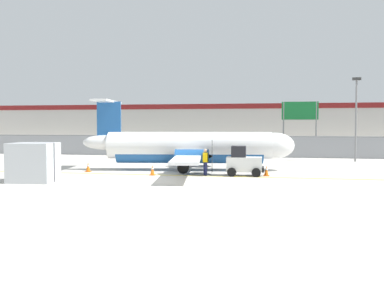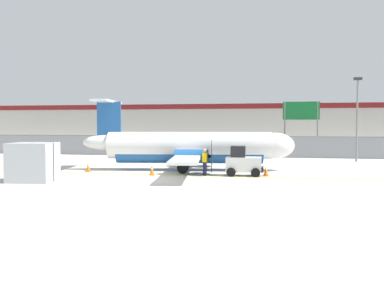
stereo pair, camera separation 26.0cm
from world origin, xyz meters
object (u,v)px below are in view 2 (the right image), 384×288
object	(u,v)px
highway_sign	(301,115)
parked_car_3	(246,143)
cargo_container	(33,162)
traffic_cone_near_left	(88,167)
parked_car_1	(143,143)
traffic_cone_near_right	(152,170)
parked_car_0	(139,140)
parked_car_2	(194,143)
parked_car_5	(338,145)
commuter_airplane	(193,147)
apron_light_pole	(357,112)
baggage_tug	(243,162)
ground_crew_worker	(205,161)
parked_car_4	(292,145)
traffic_cone_far_left	(266,171)

from	to	relation	value
highway_sign	parked_car_3	bearing A→B (deg)	123.48
cargo_container	traffic_cone_near_left	world-z (taller)	cargo_container
parked_car_1	traffic_cone_near_left	bearing A→B (deg)	95.35
traffic_cone_near_right	parked_car_0	distance (m)	35.31
parked_car_2	parked_car_5	world-z (taller)	same
traffic_cone_near_right	parked_car_2	xyz separation A→B (m)	(-2.41, 27.28, 0.58)
commuter_airplane	traffic_cone_near_left	world-z (taller)	commuter_airplane
cargo_container	highway_sign	size ratio (longest dim) A/B	0.47
parked_car_0	apron_light_pole	world-z (taller)	apron_light_pole
traffic_cone_near_left	traffic_cone_near_right	size ratio (longest dim) A/B	1.00
parked_car_0	parked_car_3	xyz separation A→B (m)	(15.87, -6.19, 0.00)
traffic_cone_near_right	parked_car_3	size ratio (longest dim) A/B	0.15
baggage_tug	ground_crew_worker	distance (m)	2.40
parked_car_0	traffic_cone_near_right	bearing A→B (deg)	115.29
parked_car_5	cargo_container	bearing A→B (deg)	53.43
highway_sign	apron_light_pole	bearing A→B (deg)	-50.35
cargo_container	highway_sign	world-z (taller)	highway_sign
baggage_tug	parked_car_2	bearing A→B (deg)	105.59
parked_car_4	apron_light_pole	distance (m)	11.25
commuter_airplane	parked_car_0	world-z (taller)	commuter_airplane
traffic_cone_near_left	parked_car_3	distance (m)	27.64
traffic_cone_near_right	traffic_cone_far_left	world-z (taller)	same
parked_car_0	baggage_tug	bearing A→B (deg)	124.10
traffic_cone_near_left	highway_sign	world-z (taller)	highway_sign
ground_crew_worker	parked_car_3	xyz separation A→B (m)	(0.93, 26.74, -0.06)
traffic_cone_near_right	parked_car_5	bearing A→B (deg)	57.86
ground_crew_worker	parked_car_2	size ratio (longest dim) A/B	0.40
baggage_tug	traffic_cone_near_right	bearing A→B (deg)	-173.75
traffic_cone_near_left	traffic_cone_near_right	distance (m)	4.96
parked_car_3	apron_light_pole	size ratio (longest dim) A/B	0.60
cargo_container	traffic_cone_near_right	bearing A→B (deg)	30.51
highway_sign	parked_car_5	bearing A→B (deg)	50.16
baggage_tug	traffic_cone_near_right	world-z (taller)	baggage_tug
traffic_cone_near_right	parked_car_5	distance (m)	27.54
cargo_container	ground_crew_worker	bearing A→B (deg)	21.40
traffic_cone_far_left	parked_car_2	xyz separation A→B (m)	(-9.55, 26.37, 0.58)
traffic_cone_near_right	highway_sign	bearing A→B (deg)	60.38
parked_car_1	parked_car_4	world-z (taller)	same
ground_crew_worker	parked_car_3	bearing A→B (deg)	55.96
commuter_airplane	cargo_container	bearing A→B (deg)	-143.23
traffic_cone_near_left	parked_car_3	bearing A→B (deg)	70.75
parked_car_5	highway_sign	bearing A→B (deg)	50.18
parked_car_1	parked_car_3	size ratio (longest dim) A/B	0.99
ground_crew_worker	parked_car_1	size ratio (longest dim) A/B	0.40
commuter_airplane	cargo_container	world-z (taller)	commuter_airplane
baggage_tug	traffic_cone_far_left	world-z (taller)	baggage_tug
parked_car_0	parked_car_5	size ratio (longest dim) A/B	1.04
parked_car_1	parked_car_2	bearing A→B (deg)	-153.73
highway_sign	commuter_airplane	bearing A→B (deg)	-119.47
commuter_airplane	parked_car_5	distance (m)	23.54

